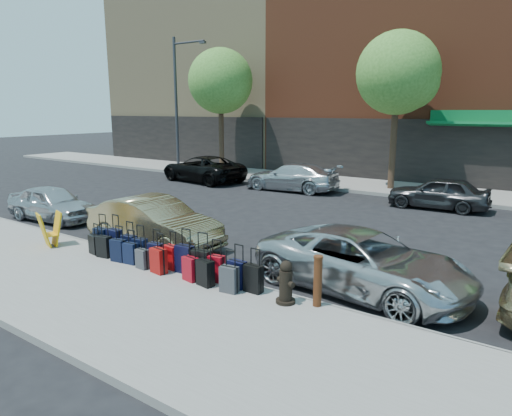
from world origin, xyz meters
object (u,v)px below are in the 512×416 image
Objects in this scene: tree_left at (222,83)px; car_far_0 at (203,169)px; car_near_2 at (363,262)px; bollard at (318,280)px; car_near_0 at (52,203)px; suitcase_front_5 at (172,257)px; car_far_1 at (292,177)px; car_far_2 at (438,193)px; streetlight at (178,96)px; display_rack at (50,230)px; fire_hydrant at (286,283)px; tree_center at (401,75)px; car_near_1 at (154,223)px.

tree_left is 5.59m from car_far_0.
bollard is at bearing 176.94° from car_near_2.
car_near_0 is 11.50m from car_near_2.
car_far_0 is at bearing 136.92° from suitcase_front_5.
car_far_1 reaches higher than car_far_2.
car_near_2 is 1.02× the size of car_far_1.
streetlight is 7.93× the size of bollard.
tree_left is 7.87× the size of suitcase_front_5.
car_far_1 is at bearing 44.52° from car_near_2.
car_near_0 reaches higher than display_rack.
car_near_2 reaches higher than car_far_2.
fire_hydrant is 13.63m from car_far_1.
car_far_1 is (9.28, -1.90, -3.99)m from streetlight.
display_rack is at bearing -58.26° from streetlight.
display_rack is (5.82, -14.86, -4.80)m from tree_left.
tree_left is 0.91× the size of streetlight.
car_far_2 is (10.73, 9.86, 0.03)m from car_near_0.
tree_left is at bearing 134.10° from bollard.
bollard is at bearing 23.26° from display_rack.
streetlight is at bearing 140.05° from display_rack.
car_near_2 is 0.93× the size of car_far_0.
tree_center is 7.72× the size of display_rack.
car_far_0 is (-1.66, 9.89, 0.09)m from car_near_0.
suitcase_front_5 is at bearing 26.42° from display_rack.
streetlight is 21.10m from car_near_2.
car_far_0 is at bearing 60.61° from car_near_2.
tree_left is 19.44m from car_near_2.
suitcase_front_5 is 0.20× the size of car_far_1.
car_near_2 is at bearing 1.63° from car_far_2.
car_far_0 is (-12.88, 11.29, 0.04)m from bollard.
car_far_0 is (-12.31, 11.51, 0.16)m from fire_hydrant.
car_near_2 is (14.02, -12.61, -4.75)m from tree_left.
car_far_0 reaches higher than fire_hydrant.
car_far_0 is at bearing 138.78° from bollard.
car_far_1 is at bearing 115.42° from suitcase_front_5.
car_near_1 is (7.84, -12.90, -4.71)m from tree_left.
car_far_2 is (12.39, -0.03, -0.06)m from car_far_0.
tree_center is at bearing 96.07° from suitcase_front_5.
tree_center is 6.23m from car_far_2.
tree_left is 1.91× the size of car_far_2.
car_near_1 is at bearing 99.76° from car_near_2.
car_far_1 reaches higher than display_rack.
streetlight is 13.86m from car_near_0.
car_near_0 is (-7.98, -12.78, -4.79)m from tree_center.
car_near_0 is 0.72× the size of car_far_0.
car_far_0 is at bearing 5.59° from car_near_0.
car_near_1 is at bearing 167.78° from bollard.
tree_left reaches higher than car_far_1.
car_far_1 is at bearing -24.57° from car_near_0.
car_far_1 reaches higher than suitcase_front_5.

